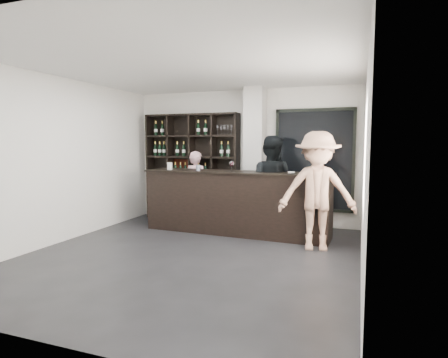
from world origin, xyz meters
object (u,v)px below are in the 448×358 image
at_px(tasting_counter, 236,202).
at_px(customer, 317,191).
at_px(taster_pink, 196,186).
at_px(wine_shelf, 192,167).
at_px(taster_black, 270,185).

distance_m(tasting_counter, customer, 1.74).
bearing_deg(customer, taster_pink, 143.90).
bearing_deg(customer, tasting_counter, 149.59).
relative_size(wine_shelf, tasting_counter, 0.66).
height_order(taster_pink, taster_black, taster_black).
xyz_separation_m(wine_shelf, tasting_counter, (1.35, -0.93, -0.59)).
distance_m(taster_black, customer, 1.25).
bearing_deg(tasting_counter, wine_shelf, 148.49).
xyz_separation_m(tasting_counter, customer, (1.60, -0.59, 0.36)).
relative_size(tasting_counter, taster_black, 1.94).
bearing_deg(customer, taster_black, 130.13).
xyz_separation_m(tasting_counter, taster_pink, (-1.18, 0.76, 0.18)).
bearing_deg(wine_shelf, tasting_counter, -34.40).
bearing_deg(wine_shelf, taster_black, -19.80).
bearing_deg(taster_black, tasting_counter, 23.21).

